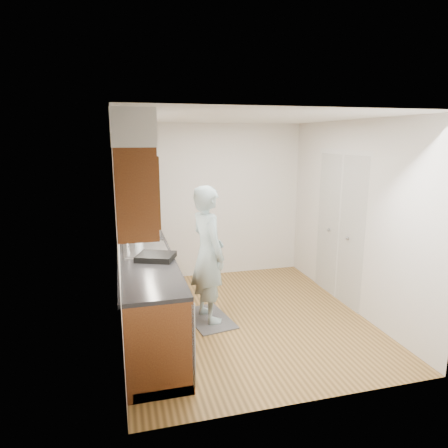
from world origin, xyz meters
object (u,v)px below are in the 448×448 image
at_px(steel_can, 158,232).
at_px(soap_bottle_b, 152,230).
at_px(person, 208,245).
at_px(soap_bottle_a, 138,232).
at_px(dish_rack, 156,257).

bearing_deg(steel_can, soap_bottle_b, -178.09).
bearing_deg(steel_can, person, -54.77).
relative_size(person, soap_bottle_b, 10.39).
bearing_deg(soap_bottle_a, soap_bottle_b, 56.19).
distance_m(person, steel_can, 0.94).
relative_size(person, steel_can, 14.57).
distance_m(soap_bottle_b, dish_rack, 1.06).
height_order(person, steel_can, person).
height_order(person, dish_rack, person).
relative_size(person, dish_rack, 4.87).
bearing_deg(person, dish_rack, 101.18).
height_order(steel_can, dish_rack, steel_can).
xyz_separation_m(soap_bottle_a, dish_rack, (0.15, -0.77, -0.12)).
relative_size(soap_bottle_a, soap_bottle_b, 1.59).
bearing_deg(soap_bottle_b, steel_can, 1.91).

